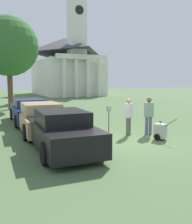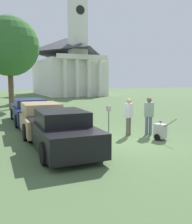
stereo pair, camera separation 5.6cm
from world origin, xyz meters
TOP-DOWN VIEW (x-y plane):
  - ground_plane at (0.00, 0.00)m, footprint 120.00×120.00m
  - parked_car_black at (-2.66, -0.03)m, footprint 2.06×4.76m
  - parked_car_tan at (-2.66, 3.40)m, footprint 2.12×5.06m
  - parked_car_navy at (-2.66, 6.54)m, footprint 2.08×5.08m
  - parking_meter at (-0.36, 0.66)m, footprint 0.18×0.09m
  - person_worker at (0.87, 1.05)m, footprint 0.47×0.40m
  - person_supervisor at (1.77, 0.75)m, footprint 0.47×0.40m
  - equipment_cart at (1.61, -0.30)m, footprint 0.53×1.00m
  - church at (8.53, 33.89)m, footprint 9.43×15.98m
  - shade_tree at (-2.93, 14.03)m, footprint 5.02×5.02m

SIDE VIEW (x-z plane):
  - ground_plane at x=0.00m, z-range 0.00..0.00m
  - equipment_cart at x=1.61m, z-range -0.11..0.89m
  - parked_car_navy at x=-2.66m, z-range -0.03..1.38m
  - parked_car_tan at x=-2.66m, z-range -0.05..1.40m
  - parked_car_black at x=-2.66m, z-range -0.04..1.42m
  - person_worker at x=0.87m, z-range 0.12..1.81m
  - person_supervisor at x=1.77m, z-range 0.12..1.86m
  - parking_meter at x=-0.36m, z-range 0.28..1.72m
  - church at x=8.53m, z-range -4.74..15.26m
  - shade_tree at x=-2.93m, z-range 1.41..9.28m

